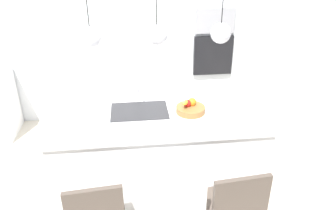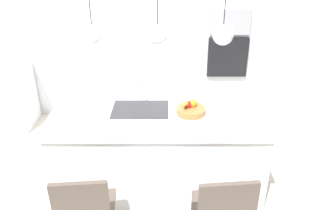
% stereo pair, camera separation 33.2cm
% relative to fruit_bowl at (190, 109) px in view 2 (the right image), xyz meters
% --- Properties ---
extents(floor, '(6.60, 6.60, 0.00)m').
position_rel_fruit_bowl_xyz_m(floor, '(-0.31, 0.08, -0.96)').
color(floor, beige).
rests_on(floor, ground).
extents(back_wall, '(6.00, 0.10, 2.60)m').
position_rel_fruit_bowl_xyz_m(back_wall, '(-0.31, 1.73, 0.34)').
color(back_wall, white).
rests_on(back_wall, ground).
extents(kitchen_island, '(2.11, 1.04, 0.91)m').
position_rel_fruit_bowl_xyz_m(kitchen_island, '(-0.31, 0.08, -0.50)').
color(kitchen_island, white).
rests_on(kitchen_island, ground).
extents(sink_basin, '(0.56, 0.40, 0.02)m').
position_rel_fruit_bowl_xyz_m(sink_basin, '(-0.49, 0.08, -0.05)').
color(sink_basin, '#2D2D30').
rests_on(sink_basin, kitchen_island).
extents(faucet, '(0.02, 0.17, 0.22)m').
position_rel_fruit_bowl_xyz_m(faucet, '(-0.49, 0.29, 0.10)').
color(faucet, silver).
rests_on(faucet, kitchen_island).
extents(fruit_bowl, '(0.28, 0.28, 0.15)m').
position_rel_fruit_bowl_xyz_m(fruit_bowl, '(0.00, 0.00, 0.00)').
color(fruit_bowl, '#9E6B38').
rests_on(fruit_bowl, kitchen_island).
extents(microwave, '(0.54, 0.08, 0.34)m').
position_rel_fruit_bowl_xyz_m(microwave, '(0.62, 1.66, 0.46)').
color(microwave, '#9E9EA3').
rests_on(microwave, back_wall).
extents(oven, '(0.56, 0.08, 0.56)m').
position_rel_fruit_bowl_xyz_m(oven, '(0.62, 1.66, -0.04)').
color(oven, black).
rests_on(oven, back_wall).
extents(chair_middle, '(0.50, 0.50, 0.88)m').
position_rel_fruit_bowl_xyz_m(chair_middle, '(-0.28, -0.86, -0.45)').
color(chair_middle, white).
rests_on(chair_middle, ground).
extents(chair_far, '(0.51, 0.48, 0.88)m').
position_rel_fruit_bowl_xyz_m(chair_far, '(0.21, -0.86, -0.47)').
color(chair_far, brown).
rests_on(chair_far, ground).
extents(pendant_light_left, '(0.19, 0.19, 0.79)m').
position_rel_fruit_bowl_xyz_m(pendant_light_left, '(-0.89, 0.08, 0.71)').
color(pendant_light_left, silver).
extents(pendant_light_center, '(0.19, 0.19, 0.79)m').
position_rel_fruit_bowl_xyz_m(pendant_light_center, '(-0.31, 0.08, 0.71)').
color(pendant_light_center, silver).
extents(pendant_light_right, '(0.19, 0.19, 0.79)m').
position_rel_fruit_bowl_xyz_m(pendant_light_right, '(0.27, 0.08, 0.71)').
color(pendant_light_right, silver).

